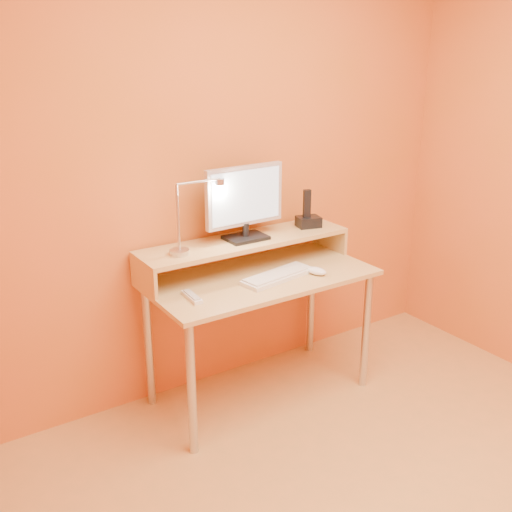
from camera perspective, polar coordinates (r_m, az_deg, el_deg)
wall_back at (r=3.22m, az=-2.73°, el=8.69°), size 3.00×0.04×2.50m
desk_leg_fl at (r=2.83m, az=-6.26°, el=-12.71°), size 0.04×0.04×0.69m
desk_leg_fr at (r=3.40m, az=10.61°, el=-7.15°), size 0.04×0.04×0.69m
desk_leg_bl at (r=3.23m, az=-10.35°, el=-8.61°), size 0.04×0.04×0.69m
desk_leg_br at (r=3.74m, az=5.36°, el=-4.35°), size 0.04×0.04×0.69m
desk_lower at (r=3.11m, az=0.43°, el=-2.10°), size 1.20×0.60×0.02m
shelf_riser_left at (r=2.95m, az=-10.83°, el=-2.03°), size 0.02×0.30×0.14m
shelf_riser_right at (r=3.53m, az=7.10°, el=1.80°), size 0.02×0.30×0.14m
desk_shelf at (r=3.17m, az=-1.06°, el=1.42°), size 1.20×0.30×0.02m
monitor_foot at (r=3.17m, az=-1.00°, el=1.80°), size 0.22×0.16×0.02m
monitor_neck at (r=3.16m, az=-1.00°, el=2.56°), size 0.04×0.04×0.07m
monitor_panel at (r=3.12m, az=-1.12°, el=5.86°), size 0.47×0.05×0.32m
monitor_back at (r=3.14m, az=-1.35°, el=5.95°), size 0.42×0.03×0.27m
monitor_screen at (r=3.10m, az=-0.94°, el=5.79°), size 0.42×0.02×0.27m
lamp_base at (r=2.96m, az=-7.41°, el=0.39°), size 0.10×0.10×0.02m
lamp_post at (r=2.91m, az=-7.57°, el=3.70°), size 0.01×0.01×0.33m
lamp_arm at (r=2.92m, az=-5.57°, el=7.18°), size 0.24×0.01×0.01m
lamp_head at (r=2.98m, az=-3.51°, el=7.19°), size 0.04×0.04×0.03m
lamp_bulb at (r=2.98m, az=-3.50°, el=6.89°), size 0.03×0.03×0.00m
phone_dock at (r=3.40m, az=5.10°, el=3.32°), size 0.15×0.13×0.06m
phone_handset at (r=3.36m, az=4.95°, el=5.09°), size 0.04×0.03×0.16m
phone_led at (r=3.39m, az=6.23°, el=3.23°), size 0.01×0.00×0.04m
keyboard at (r=3.06m, az=2.11°, el=-2.00°), size 0.43×0.20×0.02m
mouse at (r=3.13m, az=5.89°, el=-1.45°), size 0.10×0.13×0.04m
remote_control at (r=2.84m, az=-6.21°, el=-3.97°), size 0.05×0.16×0.02m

